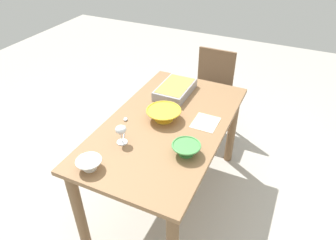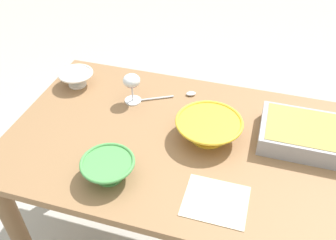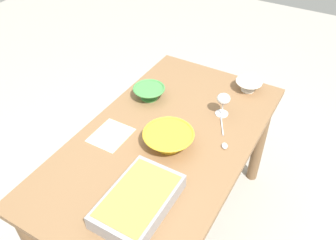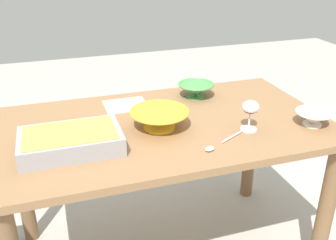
{
  "view_description": "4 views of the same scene",
  "coord_description": "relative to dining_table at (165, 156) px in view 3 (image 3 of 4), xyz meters",
  "views": [
    {
      "loc": [
        1.65,
        0.78,
        2.09
      ],
      "look_at": [
        -0.0,
        0.01,
        0.8
      ],
      "focal_mm": 32.91,
      "sensor_mm": 36.0,
      "label": 1
    },
    {
      "loc": [
        -0.18,
        1.0,
        1.74
      ],
      "look_at": [
        0.11,
        0.01,
        0.87
      ],
      "focal_mm": 38.75,
      "sensor_mm": 36.0,
      "label": 2
    },
    {
      "loc": [
        -1.13,
        -0.67,
        2.02
      ],
      "look_at": [
        0.07,
        0.02,
        0.84
      ],
      "focal_mm": 37.44,
      "sensor_mm": 36.0,
      "label": 3
    },
    {
      "loc": [
        -0.46,
        -1.49,
        1.52
      ],
      "look_at": [
        -0.01,
        -0.09,
        0.83
      ],
      "focal_mm": 40.98,
      "sensor_mm": 36.0,
      "label": 4
    }
  ],
  "objects": [
    {
      "name": "ground_plane",
      "position": [
        0.0,
        0.0,
        -0.65
      ],
      "size": [
        8.0,
        8.0,
        0.0
      ],
      "primitive_type": "plane",
      "color": "#B2ADA3"
    },
    {
      "name": "dining_table",
      "position": [
        0.0,
        0.0,
        0.0
      ],
      "size": [
        1.49,
        0.84,
        0.78
      ],
      "color": "olive",
      "rests_on": "ground_plane"
    },
    {
      "name": "wine_glass",
      "position": [
        0.33,
        -0.18,
        0.23
      ],
      "size": [
        0.07,
        0.07,
        0.14
      ],
      "color": "white",
      "rests_on": "dining_table"
    },
    {
      "name": "casserole_dish",
      "position": [
        -0.42,
        -0.12,
        0.17
      ],
      "size": [
        0.39,
        0.25,
        0.08
      ],
      "color": "#99999E",
      "rests_on": "dining_table"
    },
    {
      "name": "mixing_bowl",
      "position": [
        0.62,
        -0.22,
        0.17
      ],
      "size": [
        0.16,
        0.16,
        0.07
      ],
      "color": "white",
      "rests_on": "dining_table"
    },
    {
      "name": "small_bowl",
      "position": [
        0.25,
        0.26,
        0.17
      ],
      "size": [
        0.19,
        0.19,
        0.08
      ],
      "color": "#4C994C",
      "rests_on": "dining_table"
    },
    {
      "name": "serving_bowl",
      "position": [
        -0.03,
        -0.04,
        0.18
      ],
      "size": [
        0.26,
        0.26,
        0.08
      ],
      "color": "yellow",
      "rests_on": "dining_table"
    },
    {
      "name": "serving_spoon",
      "position": [
        0.15,
        -0.26,
        0.14
      ],
      "size": [
        0.24,
        0.14,
        0.01
      ],
      "color": "silver",
      "rests_on": "dining_table"
    },
    {
      "name": "napkin",
      "position": [
        -0.12,
        0.26,
        0.13
      ],
      "size": [
        0.21,
        0.18,
        0.0
      ],
      "primitive_type": "cube",
      "rotation": [
        0.0,
        0.0,
        -0.0
      ],
      "color": "beige",
      "rests_on": "dining_table"
    }
  ]
}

